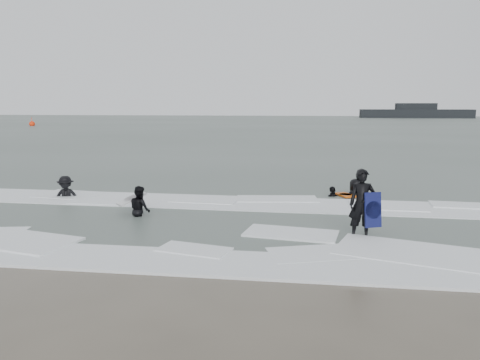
# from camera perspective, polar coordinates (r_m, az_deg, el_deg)

# --- Properties ---
(ground) EXTENTS (320.00, 320.00, 0.00)m
(ground) POSITION_cam_1_polar(r_m,az_deg,el_deg) (11.66, -3.98, -9.19)
(ground) COLOR brown
(ground) RESTS_ON ground
(sea) EXTENTS (320.00, 320.00, 0.00)m
(sea) POSITION_cam_1_polar(r_m,az_deg,el_deg) (90.89, 7.64, 6.70)
(sea) COLOR #47544C
(sea) RESTS_ON ground
(surfer_centre) EXTENTS (0.75, 0.52, 1.96)m
(surfer_centre) POSITION_cam_1_polar(r_m,az_deg,el_deg) (13.54, 14.48, -6.87)
(surfer_centre) COLOR black
(surfer_centre) RESTS_ON ground
(surfer_wading) EXTENTS (0.97, 0.97, 1.59)m
(surfer_wading) POSITION_cam_1_polar(r_m,az_deg,el_deg) (15.90, -12.05, -4.41)
(surfer_wading) COLOR black
(surfer_wading) RESTS_ON ground
(surfer_breaker) EXTENTS (1.28, 0.96, 1.77)m
(surfer_breaker) POSITION_cam_1_polar(r_m,az_deg,el_deg) (19.75, -20.43, -2.17)
(surfer_breaker) COLOR black
(surfer_breaker) RESTS_ON ground
(surfer_right_near) EXTENTS (1.01, 0.79, 1.60)m
(surfer_right_near) POSITION_cam_1_polar(r_m,az_deg,el_deg) (19.18, 11.23, -2.09)
(surfer_right_near) COLOR black
(surfer_right_near) RESTS_ON ground
(surfer_right_far) EXTENTS (1.09, 0.97, 1.87)m
(surfer_right_far) POSITION_cam_1_polar(r_m,az_deg,el_deg) (19.64, 13.89, -1.92)
(surfer_right_far) COLOR black
(surfer_right_far) RESTS_ON ground
(surf_foam) EXTENTS (30.03, 9.06, 0.09)m
(surf_foam) POSITION_cam_1_polar(r_m,az_deg,el_deg) (15.14, -0.79, -4.73)
(surf_foam) COLOR white
(surf_foam) RESTS_ON ground
(bodyboards) EXTENTS (8.43, 6.75, 1.25)m
(bodyboards) POSITION_cam_1_polar(r_m,az_deg,el_deg) (15.82, 4.94, -2.46)
(bodyboards) COLOR #0E1244
(bodyboards) RESTS_ON ground
(buoy) EXTENTS (1.00, 1.00, 1.65)m
(buoy) POSITION_cam_1_polar(r_m,az_deg,el_deg) (92.78, -24.02, 6.27)
(buoy) COLOR #F92F0B
(buoy) RESTS_ON ground
(vessel_horizon) EXTENTS (32.10, 5.73, 4.36)m
(vessel_horizon) POSITION_cam_1_polar(r_m,az_deg,el_deg) (150.16, 20.61, 7.69)
(vessel_horizon) COLOR black
(vessel_horizon) RESTS_ON ground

